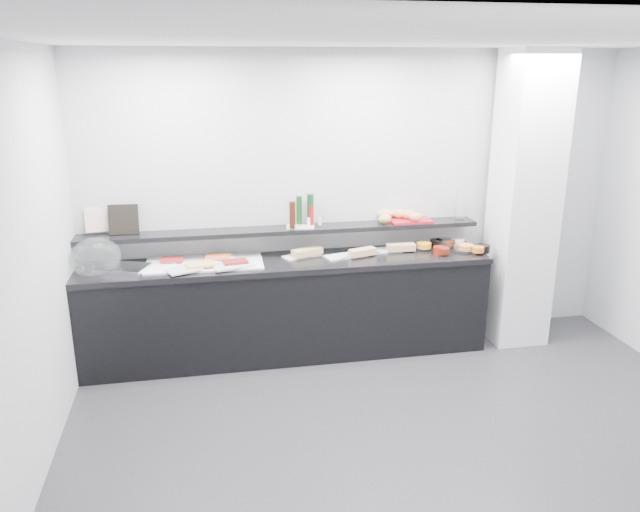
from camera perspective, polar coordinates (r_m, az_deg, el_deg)
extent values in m
plane|color=#2D2D30|center=(4.57, 9.47, -17.19)|extent=(5.00, 5.00, 0.00)
cube|color=#B4B6BB|center=(5.81, 3.34, 5.12)|extent=(5.00, 0.02, 2.70)
plane|color=white|center=(3.79, 11.56, 18.97)|extent=(5.00, 5.00, 0.00)
cube|color=white|center=(6.05, 18.15, 4.76)|extent=(0.50, 0.50, 2.70)
cube|color=black|center=(5.67, -2.97, -4.97)|extent=(3.60, 0.60, 0.85)
cube|color=black|center=(5.52, -3.04, -0.63)|extent=(3.62, 0.62, 0.05)
cube|color=black|center=(5.62, -3.33, 2.38)|extent=(3.60, 0.25, 0.04)
cube|color=#B0B3B7|center=(5.48, -17.57, -1.09)|extent=(0.48, 0.40, 0.04)
ellipsoid|color=white|center=(5.48, -19.83, -0.15)|extent=(0.49, 0.40, 0.34)
cube|color=white|center=(5.49, -10.52, -0.67)|extent=(1.01, 0.50, 0.01)
cube|color=silver|center=(5.62, -13.96, -0.31)|extent=(0.32, 0.26, 0.01)
cube|color=maroon|center=(5.54, -13.38, -0.30)|extent=(0.20, 0.15, 0.02)
cube|color=silver|center=(5.60, -9.17, -0.06)|extent=(0.27, 0.19, 0.01)
cube|color=orange|center=(5.56, -9.32, -0.02)|extent=(0.23, 0.18, 0.02)
cube|color=silver|center=(5.30, -12.34, -1.24)|extent=(0.33, 0.28, 0.01)
cube|color=#E1BC57|center=(5.35, -10.92, -0.79)|extent=(0.25, 0.19, 0.02)
cube|color=silver|center=(5.35, -8.00, -0.83)|extent=(0.38, 0.30, 0.01)
cube|color=maroon|center=(5.38, -7.74, -0.52)|extent=(0.22, 0.16, 0.02)
cube|color=white|center=(5.61, -1.74, 0.02)|extent=(0.36, 0.25, 0.01)
cube|color=tan|center=(5.59, -1.18, 0.37)|extent=(0.30, 0.21, 0.06)
cylinder|color=#AAADB1|center=(5.57, 0.04, 0.02)|extent=(0.16, 0.05, 0.01)
cube|color=white|center=(5.61, 2.34, 0.01)|extent=(0.40, 0.25, 0.01)
cube|color=tan|center=(5.60, 3.92, 0.37)|extent=(0.26, 0.17, 0.06)
cylinder|color=#B9BBC0|center=(5.54, 2.47, -0.10)|extent=(0.14, 0.10, 0.01)
cube|color=white|center=(5.79, 5.49, 0.50)|extent=(0.41, 0.19, 0.01)
cube|color=tan|center=(5.79, 7.40, 0.81)|extent=(0.26, 0.12, 0.06)
cylinder|color=silver|center=(5.67, 5.00, 0.26)|extent=(0.15, 0.08, 0.01)
cylinder|color=white|center=(5.89, 9.28, 0.92)|extent=(0.17, 0.17, 0.07)
cylinder|color=orange|center=(5.87, 9.49, 0.97)|extent=(0.17, 0.17, 0.05)
cylinder|color=black|center=(6.00, 10.58, 1.14)|extent=(0.12, 0.12, 0.07)
cylinder|color=#551F0C|center=(5.99, 11.78, 1.16)|extent=(0.11, 0.11, 0.05)
cylinder|color=silver|center=(6.03, 11.47, 1.17)|extent=(0.24, 0.24, 0.07)
cylinder|color=white|center=(6.05, 12.45, 1.28)|extent=(0.15, 0.15, 0.05)
cylinder|color=maroon|center=(5.77, 10.93, 0.49)|extent=(0.14, 0.14, 0.07)
cylinder|color=#5C1B0D|center=(5.74, 11.24, 0.49)|extent=(0.14, 0.14, 0.05)
cylinder|color=white|center=(5.85, 12.84, 0.60)|extent=(0.17, 0.17, 0.07)
cylinder|color=#F8903C|center=(5.89, 13.19, 0.79)|extent=(0.17, 0.17, 0.05)
cylinder|color=black|center=(5.93, 14.67, 0.67)|extent=(0.13, 0.13, 0.07)
cylinder|color=orange|center=(5.84, 14.25, 0.59)|extent=(0.14, 0.14, 0.05)
cube|color=black|center=(5.62, -17.53, 3.20)|extent=(0.26, 0.09, 0.26)
cube|color=#DEA9A0|center=(5.70, -19.75, 3.18)|extent=(0.20, 0.08, 0.22)
cube|color=silver|center=(5.62, -1.80, 2.69)|extent=(0.27, 0.20, 0.01)
cylinder|color=#113E13|center=(5.66, -1.92, 4.20)|extent=(0.06, 0.06, 0.26)
cylinder|color=#39160A|center=(5.53, -2.55, 3.78)|extent=(0.06, 0.06, 0.24)
cylinder|color=#0F3819|center=(5.65, -0.88, 4.29)|extent=(0.07, 0.07, 0.28)
cylinder|color=#AD0C15|center=(5.63, -0.78, 3.73)|extent=(0.05, 0.05, 0.18)
cylinder|color=white|center=(5.65, -1.03, 3.19)|extent=(0.04, 0.04, 0.07)
cylinder|color=white|center=(5.65, -0.02, 3.20)|extent=(0.04, 0.04, 0.07)
cube|color=#A8121D|center=(5.91, 8.15, 3.27)|extent=(0.39, 0.28, 0.02)
ellipsoid|color=tan|center=(5.89, 6.02, 3.83)|extent=(0.16, 0.11, 0.08)
ellipsoid|color=tan|center=(5.92, 7.27, 3.86)|extent=(0.16, 0.13, 0.08)
ellipsoid|color=#CB7E4D|center=(5.91, 8.15, 3.80)|extent=(0.13, 0.10, 0.08)
ellipsoid|color=tan|center=(5.71, 5.95, 3.41)|extent=(0.15, 0.12, 0.08)
ellipsoid|color=tan|center=(5.82, 8.73, 3.55)|extent=(0.12, 0.08, 0.08)
ellipsoid|color=#C7824C|center=(5.90, 8.12, 3.77)|extent=(0.16, 0.13, 0.08)
cylinder|color=silver|center=(6.01, 12.73, 4.64)|extent=(0.10, 0.10, 0.30)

